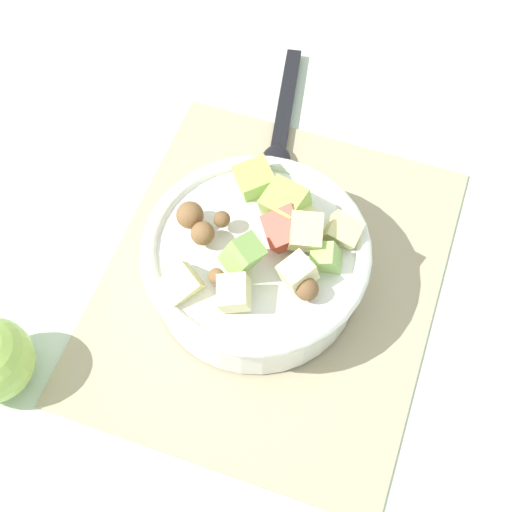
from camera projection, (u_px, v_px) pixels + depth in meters
ground_plane at (271, 282)px, 0.81m from camera, size 2.40×2.40×0.00m
placemat at (271, 281)px, 0.80m from camera, size 0.42×0.35×0.01m
salad_bowl at (257, 260)px, 0.76m from camera, size 0.23×0.23×0.12m
serving_spoon at (280, 136)px, 0.89m from camera, size 0.21×0.07×0.01m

